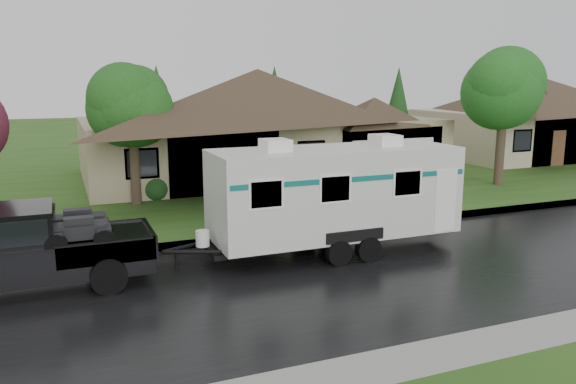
% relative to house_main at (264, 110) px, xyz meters
% --- Properties ---
extents(ground, '(140.00, 140.00, 0.00)m').
position_rel_house_main_xyz_m(ground, '(-2.29, -13.84, -3.59)').
color(ground, '#274D18').
rests_on(ground, ground).
extents(road, '(140.00, 8.00, 0.01)m').
position_rel_house_main_xyz_m(road, '(-2.29, -15.84, -3.59)').
color(road, black).
rests_on(road, ground).
extents(curb, '(140.00, 0.50, 0.15)m').
position_rel_house_main_xyz_m(curb, '(-2.29, -11.59, -3.52)').
color(curb, gray).
rests_on(curb, ground).
extents(lawn, '(140.00, 26.00, 0.15)m').
position_rel_house_main_xyz_m(lawn, '(-2.29, 1.16, -3.52)').
color(lawn, '#274D18').
rests_on(lawn, ground).
extents(house_main, '(19.44, 10.80, 6.90)m').
position_rel_house_main_xyz_m(house_main, '(0.00, 0.00, 0.00)').
color(house_main, tan).
rests_on(house_main, lawn).
extents(house_neighbor, '(15.12, 9.72, 6.45)m').
position_rel_house_main_xyz_m(house_neighbor, '(19.97, 0.50, -0.27)').
color(house_neighbor, tan).
rests_on(house_neighbor, lawn).
extents(tree_left_green, '(3.47, 3.47, 5.74)m').
position_rel_house_main_xyz_m(tree_left_green, '(-7.48, -5.32, 0.54)').
color(tree_left_green, '#382B1E').
rests_on(tree_left_green, lawn).
extents(tree_right_green, '(3.97, 3.97, 6.57)m').
position_rel_house_main_xyz_m(tree_right_green, '(9.45, -7.43, 1.12)').
color(tree_right_green, '#382B1E').
rests_on(tree_right_green, lawn).
extents(shrub_row, '(13.60, 1.00, 1.00)m').
position_rel_house_main_xyz_m(shrub_row, '(-0.29, -4.54, -2.94)').
color(shrub_row, '#143814').
rests_on(shrub_row, lawn).
extents(pickup_truck, '(6.37, 2.42, 2.12)m').
position_rel_house_main_xyz_m(pickup_truck, '(-11.49, -13.76, -2.45)').
color(pickup_truck, black).
rests_on(pickup_truck, ground).
extents(travel_trailer, '(7.85, 2.76, 3.52)m').
position_rel_house_main_xyz_m(travel_trailer, '(-2.67, -13.76, -1.72)').
color(travel_trailer, silver).
rests_on(travel_trailer, ground).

